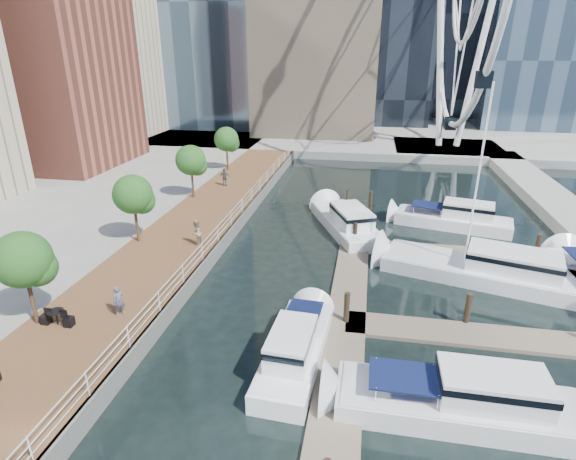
# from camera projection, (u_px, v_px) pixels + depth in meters

# --- Properties ---
(ground) EXTENTS (520.00, 520.00, 0.00)m
(ground) POSITION_uv_depth(u_px,v_px,m) (248.00, 439.00, 16.15)
(ground) COLOR black
(ground) RESTS_ON ground
(boardwalk) EXTENTS (6.00, 60.00, 1.00)m
(boardwalk) POSITION_uv_depth(u_px,v_px,m) (179.00, 244.00, 31.17)
(boardwalk) COLOR brown
(boardwalk) RESTS_ON ground
(seawall) EXTENTS (0.25, 60.00, 1.00)m
(seawall) POSITION_uv_depth(u_px,v_px,m) (220.00, 247.00, 30.67)
(seawall) COLOR #595954
(seawall) RESTS_ON ground
(land_far) EXTENTS (200.00, 114.00, 1.00)m
(land_far) POSITION_uv_depth(u_px,v_px,m) (357.00, 106.00, 109.14)
(land_far) COLOR gray
(land_far) RESTS_ON ground
(pier) EXTENTS (14.00, 12.00, 1.00)m
(pier) POSITION_uv_depth(u_px,v_px,m) (447.00, 150.00, 61.14)
(pier) COLOR gray
(pier) RESTS_ON ground
(railing) EXTENTS (0.10, 60.00, 1.05)m
(railing) POSITION_uv_depth(u_px,v_px,m) (218.00, 234.00, 30.31)
(railing) COLOR white
(railing) RESTS_ON boardwalk
(floating_docks) EXTENTS (16.00, 34.00, 2.60)m
(floating_docks) POSITION_uv_depth(u_px,v_px,m) (443.00, 305.00, 23.76)
(floating_docks) COLOR #6D6051
(floating_docks) RESTS_ON ground
(street_trees) EXTENTS (2.60, 42.60, 4.60)m
(street_trees) POSITION_uv_depth(u_px,v_px,m) (133.00, 195.00, 29.25)
(street_trees) COLOR #3F2B1C
(street_trees) RESTS_ON ground
(yacht_foreground) EXTENTS (10.06, 2.73, 2.15)m
(yacht_foreground) POSITION_uv_depth(u_px,v_px,m) (456.00, 416.00, 17.18)
(yacht_foreground) COLOR silver
(yacht_foreground) RESTS_ON ground
(pedestrian_near) EXTENTS (0.65, 0.65, 1.53)m
(pedestrian_near) POSITION_uv_depth(u_px,v_px,m) (119.00, 301.00, 21.66)
(pedestrian_near) COLOR #4F4E69
(pedestrian_near) RESTS_ON boardwalk
(pedestrian_mid) EXTENTS (0.70, 0.88, 1.76)m
(pedestrian_mid) POSITION_uv_depth(u_px,v_px,m) (196.00, 233.00, 29.46)
(pedestrian_mid) COLOR gray
(pedestrian_mid) RESTS_ON boardwalk
(pedestrian_far) EXTENTS (0.98, 0.41, 1.66)m
(pedestrian_far) POSITION_uv_depth(u_px,v_px,m) (225.00, 177.00, 42.64)
(pedestrian_far) COLOR #373F45
(pedestrian_far) RESTS_ON boardwalk
(moored_yachts) EXTENTS (20.04, 36.16, 11.50)m
(moored_yachts) POSITION_uv_depth(u_px,v_px,m) (472.00, 282.00, 27.15)
(moored_yachts) COLOR silver
(moored_yachts) RESTS_ON ground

